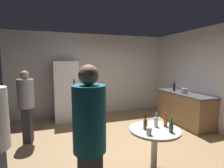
# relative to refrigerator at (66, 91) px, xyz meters

# --- Properties ---
(ground_plane) EXTENTS (5.20, 5.20, 0.10)m
(ground_plane) POSITION_rel_refrigerator_xyz_m (0.90, -2.20, -0.95)
(ground_plane) COLOR #9E7C56
(wall_back) EXTENTS (5.32, 0.06, 2.70)m
(wall_back) POSITION_rel_refrigerator_xyz_m (0.90, 0.43, 0.45)
(wall_back) COLOR silver
(wall_back) RESTS_ON ground_plane
(wall_side_right) EXTENTS (0.06, 5.20, 2.70)m
(wall_side_right) POSITION_rel_refrigerator_xyz_m (3.53, -2.20, 0.45)
(wall_side_right) COLOR silver
(wall_side_right) RESTS_ON ground_plane
(refrigerator) EXTENTS (0.70, 0.68, 1.80)m
(refrigerator) POSITION_rel_refrigerator_xyz_m (0.00, 0.00, 0.00)
(refrigerator) COLOR white
(refrigerator) RESTS_ON ground_plane
(kitchen_counter) EXTENTS (0.64, 1.81, 0.90)m
(kitchen_counter) POSITION_rel_refrigerator_xyz_m (3.18, -1.42, -0.45)
(kitchen_counter) COLOR olive
(kitchen_counter) RESTS_ON ground_plane
(kettle) EXTENTS (0.24, 0.17, 0.18)m
(kettle) POSITION_rel_refrigerator_xyz_m (3.14, -1.47, 0.07)
(kettle) COLOR #B2B2B7
(kettle) RESTS_ON kitchen_counter
(wine_bottle_on_counter) EXTENTS (0.08, 0.08, 0.31)m
(wine_bottle_on_counter) POSITION_rel_refrigerator_xyz_m (3.15, -1.01, 0.12)
(wine_bottle_on_counter) COLOR #3F141E
(wine_bottle_on_counter) RESTS_ON kitchen_counter
(foreground_table) EXTENTS (0.80, 0.80, 0.73)m
(foreground_table) POSITION_rel_refrigerator_xyz_m (1.11, -3.16, -0.27)
(foreground_table) COLOR beige
(foreground_table) RESTS_ON ground_plane
(beer_bottle_amber) EXTENTS (0.06, 0.06, 0.23)m
(beer_bottle_amber) POSITION_rel_refrigerator_xyz_m (1.33, -3.13, -0.08)
(beer_bottle_amber) COLOR #8C5919
(beer_bottle_amber) RESTS_ON foreground_table
(beer_bottle_brown) EXTENTS (0.06, 0.06, 0.23)m
(beer_bottle_brown) POSITION_rel_refrigerator_xyz_m (0.96, -3.13, -0.08)
(beer_bottle_brown) COLOR #593314
(beer_bottle_brown) RESTS_ON foreground_table
(beer_bottle_green) EXTENTS (0.06, 0.06, 0.23)m
(beer_bottle_green) POSITION_rel_refrigerator_xyz_m (1.26, -3.36, -0.08)
(beer_bottle_green) COLOR #26662D
(beer_bottle_green) RESTS_ON foreground_table
(beer_bottle_clear) EXTENTS (0.06, 0.06, 0.23)m
(beer_bottle_clear) POSITION_rel_refrigerator_xyz_m (1.18, -3.08, -0.08)
(beer_bottle_clear) COLOR silver
(beer_bottle_clear) RESTS_ON foreground_table
(plastic_cup_white) EXTENTS (0.08, 0.08, 0.11)m
(plastic_cup_white) POSITION_rel_refrigerator_xyz_m (0.90, -3.33, -0.11)
(plastic_cup_white) COLOR white
(plastic_cup_white) RESTS_ON foreground_table
(person_in_gray_shirt) EXTENTS (0.40, 0.40, 1.60)m
(person_in_gray_shirt) POSITION_rel_refrigerator_xyz_m (-0.94, -1.30, 0.03)
(person_in_gray_shirt) COLOR #2D2D38
(person_in_gray_shirt) RESTS_ON ground_plane
(person_in_teal_shirt) EXTENTS (0.45, 0.45, 1.75)m
(person_in_teal_shirt) POSITION_rel_refrigerator_xyz_m (-0.05, -3.75, 0.13)
(person_in_teal_shirt) COLOR #2D2D38
(person_in_teal_shirt) RESTS_ON ground_plane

